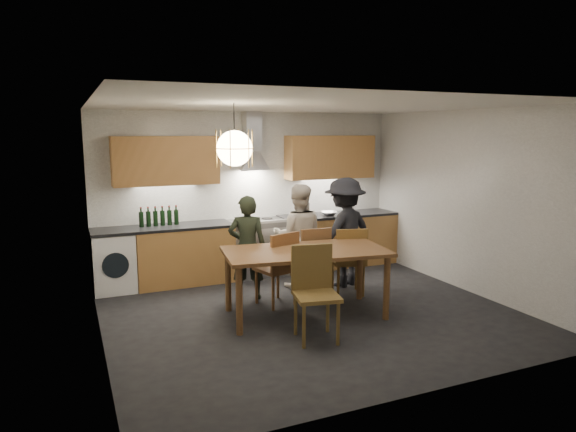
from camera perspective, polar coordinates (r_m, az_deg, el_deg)
name	(u,v)px	position (r m, az deg, el deg)	size (l,w,h in m)	color
ground	(310,312)	(6.68, 2.43, -10.66)	(5.00, 5.00, 0.00)	black
room_shell	(311,179)	(6.30, 2.54, 4.08)	(5.02, 4.52, 2.61)	white
counter_run	(258,247)	(8.29, -3.30, -3.45)	(5.00, 0.62, 0.90)	tan
range_stove	(257,248)	(8.28, -3.44, -3.53)	(0.90, 0.60, 0.92)	silver
wall_fixtures	(254,158)	(8.19, -3.83, 6.45)	(4.30, 0.54, 1.10)	tan
pendant_lamp	(235,148)	(5.81, -5.96, 7.48)	(0.43, 0.43, 0.70)	black
dining_table	(306,257)	(6.38, 1.97, -4.62)	(2.12, 1.27, 0.84)	brown
chair_back_left	(280,264)	(6.75, -0.92, -5.35)	(0.56, 0.56, 1.00)	brown
chair_back_mid	(313,257)	(7.17, 2.78, -4.56)	(0.47, 0.47, 0.98)	brown
chair_back_right	(350,257)	(7.22, 6.86, -4.55)	(0.54, 0.54, 0.97)	brown
chair_front	(314,286)	(5.76, 2.93, -7.73)	(0.55, 0.55, 1.04)	brown
person_left	(247,247)	(7.07, -4.54, -3.48)	(0.52, 0.34, 1.44)	black
person_mid	(298,236)	(7.55, 1.15, -2.25)	(0.75, 0.58, 1.54)	beige
person_right	(345,232)	(7.66, 6.30, -1.80)	(1.05, 0.60, 1.62)	black
mixing_bowl	(329,213)	(8.60, 4.58, 0.28)	(0.27, 0.27, 0.07)	silver
stock_pot	(348,209)	(8.91, 6.67, 0.79)	(0.19, 0.19, 0.14)	silver
wine_bottles	(159,216)	(7.86, -14.15, -0.01)	(0.58, 0.07, 0.29)	black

